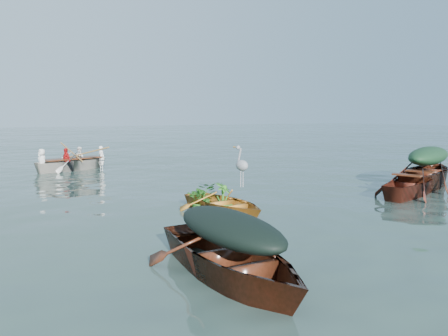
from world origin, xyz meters
The scene contains 13 objects.
ground centered at (0.00, 0.00, 0.00)m, with size 140.00×140.00×0.00m, color #354B43.
yellow_dinghy centered at (-2.36, 0.26, 0.00)m, with size 1.25×2.87×0.76m, color #C07725.
dark_covered_boat centered at (-4.09, -3.01, 0.00)m, with size 1.44×3.89×0.98m, color #532113.
green_tarp_boat centered at (4.47, 0.39, 0.00)m, with size 1.59×5.10×1.24m, color #441B0F.
open_wooden_boat centered at (3.02, -0.23, 0.00)m, with size 1.26×4.06×0.93m, color #592016.
rowed_boat centered at (-3.81, 9.22, 0.00)m, with size 1.16×3.87×0.90m, color silver.
dark_tarp_cover centered at (-4.09, -3.01, 0.69)m, with size 0.79×2.14×0.40m, color black.
green_tarp_cover centered at (4.47, 0.39, 0.88)m, with size 0.87×2.80×0.52m, color #143216.
thwart_benches centered at (3.02, -0.23, 0.48)m, with size 0.76×2.03×0.04m, color #431E0F, non-canonical shape.
heron centered at (-1.83, 0.39, 0.84)m, with size 0.28×0.40×0.92m, color #97999F, non-canonical shape.
dinghy_weeds centered at (-2.42, 0.80, 0.68)m, with size 0.70×0.90×0.60m, color #246D1C.
rowers centered at (-3.81, 9.22, 0.83)m, with size 1.04×2.71×0.76m, color white.
oars centered at (-3.81, 9.22, 0.48)m, with size 2.60×0.60×0.06m, color olive, non-canonical shape.
Camera 1 is at (-6.75, -7.66, 2.08)m, focal length 35.00 mm.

